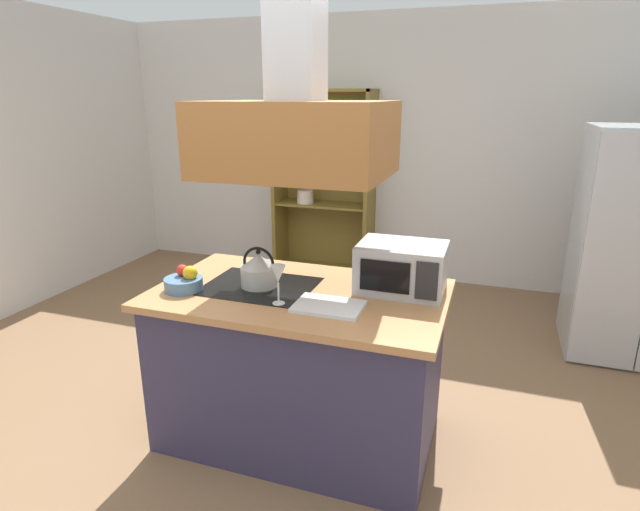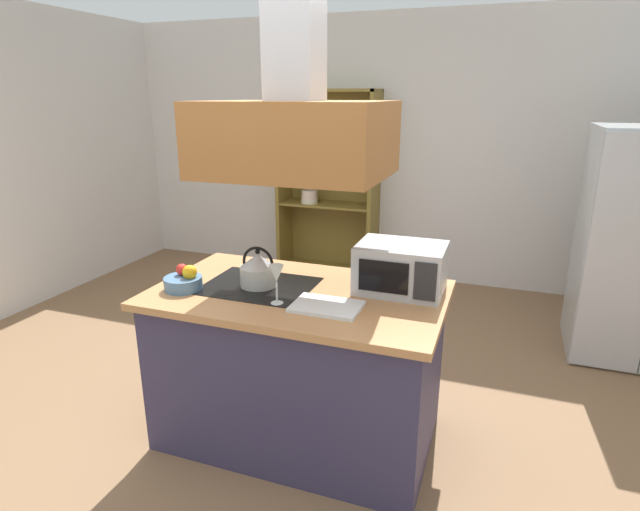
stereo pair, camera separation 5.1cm
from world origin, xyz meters
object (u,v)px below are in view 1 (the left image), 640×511
(kettle, at_px, (259,270))
(fruit_bowl, at_px, (184,282))
(wine_glass_on_counter, at_px, (278,276))
(microwave, at_px, (402,267))
(dish_cabinet, at_px, (324,196))
(cutting_board, at_px, (329,306))

(kettle, relative_size, fruit_bowl, 1.09)
(wine_glass_on_counter, bearing_deg, microwave, 35.71)
(dish_cabinet, xyz_separation_m, cutting_board, (1.01, -2.95, 0.03))
(microwave, relative_size, fruit_bowl, 2.23)
(cutting_board, xyz_separation_m, fruit_bowl, (-0.82, -0.02, 0.04))
(cutting_board, relative_size, wine_glass_on_counter, 1.65)
(kettle, bearing_deg, wine_glass_on_counter, -44.25)
(kettle, bearing_deg, fruit_bowl, -153.43)
(kettle, distance_m, wine_glass_on_counter, 0.29)
(dish_cabinet, distance_m, microwave, 2.90)
(cutting_board, distance_m, fruit_bowl, 0.82)
(wine_glass_on_counter, bearing_deg, fruit_bowl, 178.36)
(cutting_board, bearing_deg, kettle, 160.45)
(kettle, xyz_separation_m, fruit_bowl, (-0.36, -0.18, -0.05))
(wine_glass_on_counter, xyz_separation_m, fruit_bowl, (-0.56, 0.02, -0.10))
(microwave, relative_size, wine_glass_on_counter, 2.23)
(dish_cabinet, relative_size, cutting_board, 5.80)
(kettle, height_order, microwave, microwave)
(microwave, bearing_deg, wine_glass_on_counter, -144.29)
(microwave, bearing_deg, dish_cabinet, 116.71)
(kettle, height_order, cutting_board, kettle)
(kettle, relative_size, microwave, 0.49)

